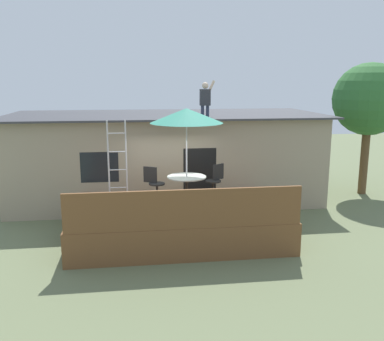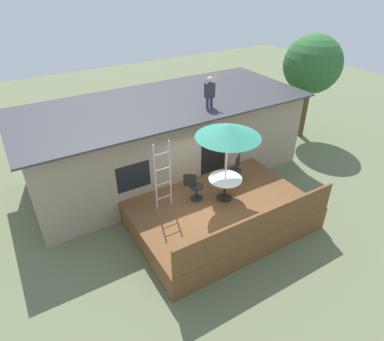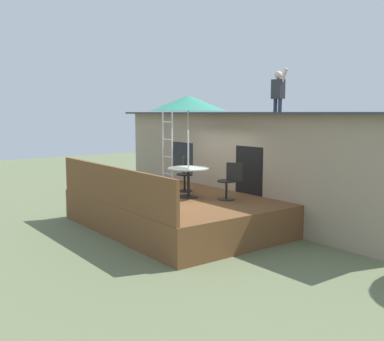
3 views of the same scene
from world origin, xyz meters
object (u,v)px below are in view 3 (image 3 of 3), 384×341
patio_umbrella (188,103)px  patio_chair_right (229,181)px  person_figure (278,88)px  step_ladder (167,148)px  patio_table (188,174)px  patio_chair_left (184,174)px

patio_umbrella → patio_chair_right: patio_umbrella is taller
patio_umbrella → person_figure: (0.87, 2.26, 0.39)m
person_figure → patio_chair_right: size_ratio=1.21×
step_ladder → person_figure: bearing=31.8°
person_figure → patio_chair_right: (0.01, -1.67, -2.29)m
step_ladder → patio_chair_right: (2.70, -0.00, -0.64)m
patio_table → step_ladder: step_ladder is taller
patio_table → step_ladder: 1.98m
patio_chair_left → patio_chair_right: bearing=33.6°
patio_chair_left → patio_chair_right: same height
person_figure → patio_chair_left: person_figure is taller
step_ladder → person_figure: person_figure is taller
patio_umbrella → patio_chair_right: 2.17m
person_figure → patio_chair_right: person_figure is taller
patio_table → patio_chair_right: size_ratio=1.13×
patio_table → patio_chair_right: (0.88, 0.59, -0.13)m
patio_chair_right → patio_table: bearing=0.0°
patio_umbrella → patio_chair_left: 2.12m
patio_umbrella → person_figure: bearing=69.0°
step_ladder → patio_chair_left: size_ratio=2.39×
step_ladder → patio_chair_left: step_ladder is taller
step_ladder → patio_chair_left: (0.99, -0.12, -0.64)m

